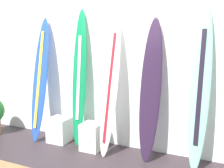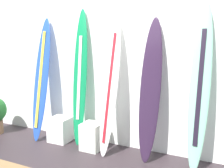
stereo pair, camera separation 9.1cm
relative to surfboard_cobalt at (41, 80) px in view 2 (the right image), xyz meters
The scene contains 8 objects.
wall_back 1.42m from the surfboard_cobalt, 15.75° to the left, with size 7.20×0.20×2.80m, color white.
surfboard_cobalt is the anchor object (origin of this frame).
surfboard_emerald 0.70m from the surfboard_cobalt, ahead, with size 0.25×0.32×2.11m.
surfboard_ivory 1.26m from the surfboard_cobalt, ahead, with size 0.27×0.50×1.93m.
surfboard_charcoal 1.84m from the surfboard_cobalt, ahead, with size 0.29×0.40×1.94m.
surfboard_seafoam 2.47m from the surfboard_cobalt, ahead, with size 0.26×0.42×2.11m.
display_block_left 0.86m from the surfboard_cobalt, ahead, with size 0.33×0.33×0.39m.
display_block_center 1.25m from the surfboard_cobalt, ahead, with size 0.29×0.29×0.41m.
Camera 2 is at (1.56, -2.34, 1.63)m, focal length 41.73 mm.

